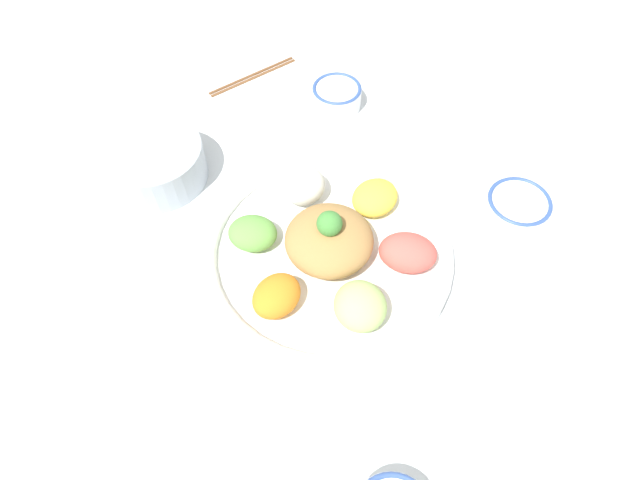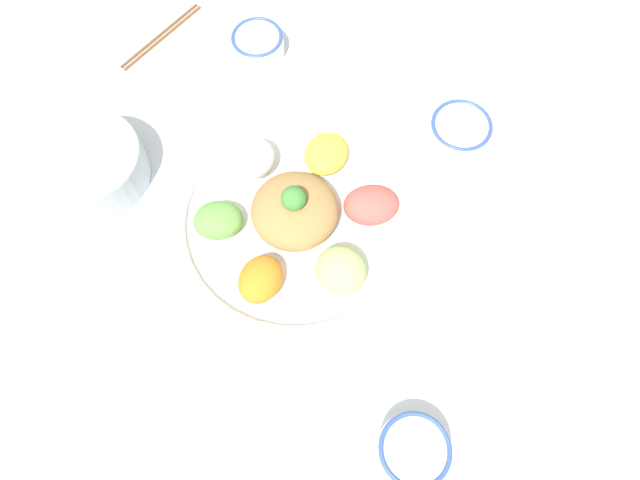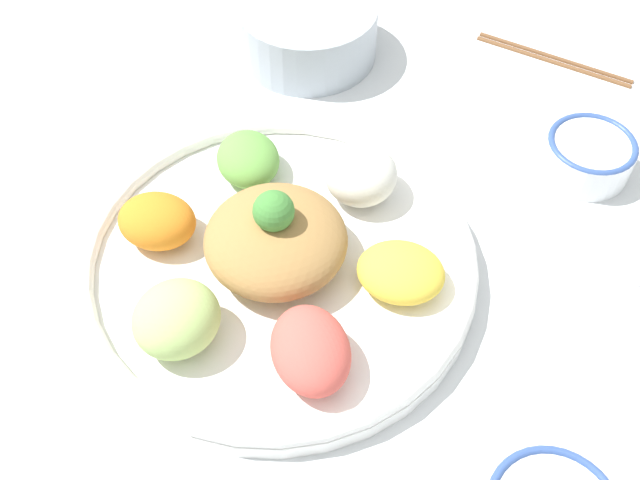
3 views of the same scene
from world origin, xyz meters
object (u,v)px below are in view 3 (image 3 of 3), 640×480
at_px(sauce_bowl_red, 589,155).
at_px(side_serving_bowl, 308,28).
at_px(chopsticks_pair_near, 554,58).
at_px(salad_platter, 276,256).

distance_m(sauce_bowl_red, side_serving_bowl, 0.39).
height_order(sauce_bowl_red, chopsticks_pair_near, sauce_bowl_red).
relative_size(salad_platter, sauce_bowl_red, 4.08).
height_order(salad_platter, sauce_bowl_red, salad_platter).
height_order(sauce_bowl_red, side_serving_bowl, side_serving_bowl).
relative_size(sauce_bowl_red, chopsticks_pair_near, 0.53).
height_order(salad_platter, chopsticks_pair_near, salad_platter).
bearing_deg(salad_platter, sauce_bowl_red, -160.36).
bearing_deg(chopsticks_pair_near, sauce_bowl_red, 117.67).
xyz_separation_m(sauce_bowl_red, chopsticks_pair_near, (-0.02, -0.20, -0.02)).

